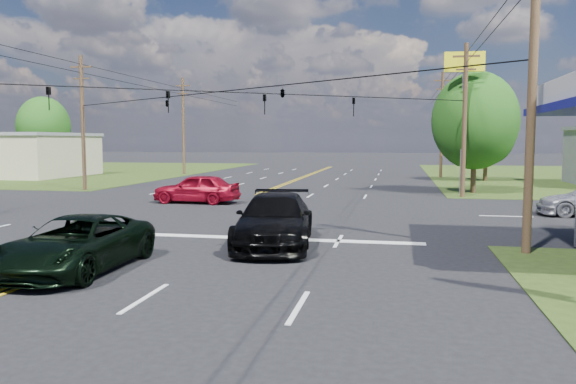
% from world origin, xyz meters
% --- Properties ---
extents(ground, '(280.00, 280.00, 0.00)m').
position_xyz_m(ground, '(0.00, 12.00, 0.00)').
color(ground, black).
rests_on(ground, ground).
extents(grass_nw, '(46.00, 48.00, 0.03)m').
position_xyz_m(grass_nw, '(-35.00, 44.00, 0.00)').
color(grass_nw, '#273A12').
rests_on(grass_nw, ground).
extents(stop_bar, '(10.00, 0.50, 0.02)m').
position_xyz_m(stop_bar, '(5.00, 4.00, 0.00)').
color(stop_bar, silver).
rests_on(stop_bar, ground).
extents(retail_nw, '(16.00, 11.00, 4.00)m').
position_xyz_m(retail_nw, '(-30.00, 34.00, 2.00)').
color(retail_nw, '#C3BB92').
rests_on(retail_nw, ground).
extents(pole_se, '(1.60, 0.28, 9.50)m').
position_xyz_m(pole_se, '(13.00, 3.00, 4.92)').
color(pole_se, '#3C2619').
rests_on(pole_se, ground).
extents(pole_nw, '(1.60, 0.28, 9.50)m').
position_xyz_m(pole_nw, '(-13.00, 21.00, 4.92)').
color(pole_nw, '#3C2619').
rests_on(pole_nw, ground).
extents(pole_ne, '(1.60, 0.28, 9.50)m').
position_xyz_m(pole_ne, '(13.00, 21.00, 4.92)').
color(pole_ne, '#3C2619').
rests_on(pole_ne, ground).
extents(pole_left_far, '(1.60, 0.28, 10.00)m').
position_xyz_m(pole_left_far, '(-13.00, 40.00, 5.17)').
color(pole_left_far, '#3C2619').
rests_on(pole_left_far, ground).
extents(pole_right_far, '(1.60, 0.28, 10.00)m').
position_xyz_m(pole_right_far, '(13.00, 40.00, 5.17)').
color(pole_right_far, '#3C2619').
rests_on(pole_right_far, ground).
extents(span_wire_signals, '(26.00, 18.00, 1.13)m').
position_xyz_m(span_wire_signals, '(0.00, 12.00, 6.00)').
color(span_wire_signals, black).
rests_on(span_wire_signals, ground).
extents(power_lines, '(26.04, 100.00, 0.64)m').
position_xyz_m(power_lines, '(0.00, 10.00, 8.60)').
color(power_lines, black).
rests_on(power_lines, ground).
extents(tree_right_a, '(5.70, 5.70, 8.18)m').
position_xyz_m(tree_right_a, '(14.00, 24.00, 4.87)').
color(tree_right_a, '#3C2619').
rests_on(tree_right_a, ground).
extents(tree_right_b, '(4.94, 4.94, 7.09)m').
position_xyz_m(tree_right_b, '(16.50, 36.00, 4.22)').
color(tree_right_b, '#3C2619').
rests_on(tree_right_b, ground).
extents(tree_far_l, '(6.08, 6.08, 8.72)m').
position_xyz_m(tree_far_l, '(-32.00, 44.00, 5.19)').
color(tree_far_l, '#3C2619').
rests_on(tree_far_l, ground).
extents(pickup_dkgreen, '(2.53, 5.39, 1.49)m').
position_xyz_m(pickup_dkgreen, '(0.50, -1.83, 0.75)').
color(pickup_dkgreen, black).
rests_on(pickup_dkgreen, ground).
extents(suv_black, '(3.13, 6.23, 1.74)m').
position_xyz_m(suv_black, '(4.97, 2.82, 0.87)').
color(suv_black, black).
rests_on(suv_black, ground).
extents(sedan_red, '(4.90, 2.08, 1.65)m').
position_xyz_m(sedan_red, '(-2.21, 14.69, 0.83)').
color(sedan_red, maroon).
rests_on(sedan_red, ground).
extents(polesign_ne, '(2.51, 0.35, 9.13)m').
position_xyz_m(polesign_ne, '(13.00, 22.00, 7.25)').
color(polesign_ne, '#A5A5AA').
rests_on(polesign_ne, ground).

